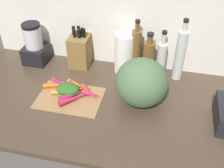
{
  "coord_description": "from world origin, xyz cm",
  "views": [
    {
      "loc": [
        23.01,
        -105.64,
        97.66
      ],
      "look_at": [
        -1.42,
        2.19,
        10.4
      ],
      "focal_mm": 44.24,
      "sensor_mm": 36.0,
      "label": 1
    }
  ],
  "objects_px": {
    "carrot_1": "(56,85)",
    "carrot_3": "(89,92)",
    "winter_squash": "(142,83)",
    "knife_block": "(80,50)",
    "carrot_6": "(74,98)",
    "carrot_8": "(77,89)",
    "carrot_5": "(73,95)",
    "paper_towel_roll": "(125,53)",
    "carrot_9": "(62,84)",
    "blender_appliance": "(35,46)",
    "carrot_4": "(77,84)",
    "bottle_1": "(148,59)",
    "carrot_0": "(61,92)",
    "carrot_2": "(92,94)",
    "bottle_3": "(180,54)",
    "bottle_2": "(161,59)",
    "carrot_7": "(74,87)",
    "bottle_0": "(136,52)",
    "cutting_board": "(70,98)"
  },
  "relations": [
    {
      "from": "carrot_2",
      "to": "carrot_4",
      "type": "distance_m",
      "value": 0.13
    },
    {
      "from": "carrot_6",
      "to": "carrot_7",
      "type": "distance_m",
      "value": 0.09
    },
    {
      "from": "carrot_9",
      "to": "bottle_1",
      "type": "relative_size",
      "value": 0.53
    },
    {
      "from": "carrot_8",
      "to": "bottle_2",
      "type": "bearing_deg",
      "value": 30.01
    },
    {
      "from": "cutting_board",
      "to": "winter_squash",
      "type": "distance_m",
      "value": 0.4
    },
    {
      "from": "knife_block",
      "to": "paper_towel_roll",
      "type": "xyz_separation_m",
      "value": [
        0.28,
        -0.01,
        0.02
      ]
    },
    {
      "from": "carrot_2",
      "to": "blender_appliance",
      "type": "xyz_separation_m",
      "value": [
        -0.44,
        0.26,
        0.09
      ]
    },
    {
      "from": "carrot_6",
      "to": "bottle_1",
      "type": "bearing_deg",
      "value": 42.53
    },
    {
      "from": "carrot_0",
      "to": "bottle_1",
      "type": "bearing_deg",
      "value": 33.16
    },
    {
      "from": "cutting_board",
      "to": "carrot_5",
      "type": "bearing_deg",
      "value": 14.26
    },
    {
      "from": "carrot_4",
      "to": "bottle_3",
      "type": "relative_size",
      "value": 0.31
    },
    {
      "from": "winter_squash",
      "to": "knife_block",
      "type": "height_order",
      "value": "winter_squash"
    },
    {
      "from": "carrot_0",
      "to": "blender_appliance",
      "type": "distance_m",
      "value": 0.4
    },
    {
      "from": "carrot_2",
      "to": "bottle_2",
      "type": "xyz_separation_m",
      "value": [
        0.33,
        0.27,
        0.1
      ]
    },
    {
      "from": "carrot_1",
      "to": "bottle_3",
      "type": "relative_size",
      "value": 0.36
    },
    {
      "from": "carrot_3",
      "to": "bottle_1",
      "type": "xyz_separation_m",
      "value": [
        0.28,
        0.25,
        0.1
      ]
    },
    {
      "from": "carrot_0",
      "to": "carrot_7",
      "type": "height_order",
      "value": "carrot_7"
    },
    {
      "from": "carrot_2",
      "to": "bottle_0",
      "type": "relative_size",
      "value": 0.31
    },
    {
      "from": "carrot_9",
      "to": "blender_appliance",
      "type": "relative_size",
      "value": 0.57
    },
    {
      "from": "carrot_7",
      "to": "bottle_3",
      "type": "bearing_deg",
      "value": 24.79
    },
    {
      "from": "paper_towel_roll",
      "to": "bottle_1",
      "type": "distance_m",
      "value": 0.14
    },
    {
      "from": "blender_appliance",
      "to": "carrot_1",
      "type": "bearing_deg",
      "value": -46.8
    },
    {
      "from": "blender_appliance",
      "to": "carrot_5",
      "type": "bearing_deg",
      "value": -40.64
    },
    {
      "from": "bottle_1",
      "to": "carrot_3",
      "type": "bearing_deg",
      "value": -138.27
    },
    {
      "from": "carrot_8",
      "to": "winter_squash",
      "type": "distance_m",
      "value": 0.36
    },
    {
      "from": "carrot_2",
      "to": "carrot_8",
      "type": "relative_size",
      "value": 0.72
    },
    {
      "from": "carrot_1",
      "to": "carrot_3",
      "type": "bearing_deg",
      "value": -5.16
    },
    {
      "from": "carrot_7",
      "to": "winter_squash",
      "type": "relative_size",
      "value": 0.39
    },
    {
      "from": "carrot_4",
      "to": "paper_towel_roll",
      "type": "height_order",
      "value": "paper_towel_roll"
    },
    {
      "from": "carrot_6",
      "to": "carrot_8",
      "type": "bearing_deg",
      "value": 95.33
    },
    {
      "from": "cutting_board",
      "to": "bottle_1",
      "type": "height_order",
      "value": "bottle_1"
    },
    {
      "from": "carrot_7",
      "to": "bottle_0",
      "type": "xyz_separation_m",
      "value": [
        0.3,
        0.24,
        0.12
      ]
    },
    {
      "from": "carrot_8",
      "to": "bottle_3",
      "type": "xyz_separation_m",
      "value": [
        0.52,
        0.26,
        0.14
      ]
    },
    {
      "from": "carrot_1",
      "to": "paper_towel_roll",
      "type": "relative_size",
      "value": 0.54
    },
    {
      "from": "knife_block",
      "to": "bottle_3",
      "type": "xyz_separation_m",
      "value": [
        0.59,
        -0.01,
        0.06
      ]
    },
    {
      "from": "carrot_7",
      "to": "carrot_8",
      "type": "height_order",
      "value": "carrot_7"
    },
    {
      "from": "carrot_6",
      "to": "carrot_4",
      "type": "bearing_deg",
      "value": 101.29
    },
    {
      "from": "carrot_8",
      "to": "bottle_3",
      "type": "bearing_deg",
      "value": 26.05
    },
    {
      "from": "carrot_3",
      "to": "bottle_0",
      "type": "height_order",
      "value": "bottle_0"
    },
    {
      "from": "carrot_4",
      "to": "carrot_9",
      "type": "relative_size",
      "value": 0.77
    },
    {
      "from": "carrot_1",
      "to": "carrot_3",
      "type": "height_order",
      "value": "carrot_3"
    },
    {
      "from": "cutting_board",
      "to": "winter_squash",
      "type": "xyz_separation_m",
      "value": [
        0.37,
        0.06,
        0.12
      ]
    },
    {
      "from": "carrot_5",
      "to": "bottle_3",
      "type": "xyz_separation_m",
      "value": [
        0.53,
        0.31,
        0.13
      ]
    },
    {
      "from": "bottle_2",
      "to": "bottle_3",
      "type": "height_order",
      "value": "bottle_3"
    },
    {
      "from": "bottle_0",
      "to": "bottle_3",
      "type": "bearing_deg",
      "value": 1.94
    },
    {
      "from": "carrot_3",
      "to": "knife_block",
      "type": "height_order",
      "value": "knife_block"
    },
    {
      "from": "carrot_0",
      "to": "blender_appliance",
      "type": "bearing_deg",
      "value": 133.64
    },
    {
      "from": "carrot_5",
      "to": "paper_towel_roll",
      "type": "distance_m",
      "value": 0.4
    },
    {
      "from": "carrot_9",
      "to": "bottle_1",
      "type": "xyz_separation_m",
      "value": [
        0.45,
        0.21,
        0.1
      ]
    },
    {
      "from": "carrot_5",
      "to": "carrot_8",
      "type": "height_order",
      "value": "carrot_5"
    }
  ]
}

